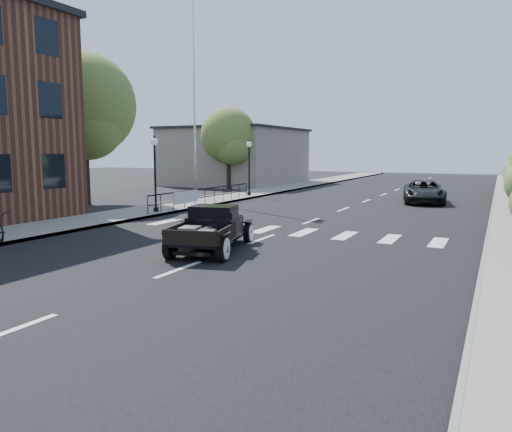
% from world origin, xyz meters
% --- Properties ---
extents(ground, '(120.00, 120.00, 0.00)m').
position_xyz_m(ground, '(0.00, 0.00, 0.00)').
color(ground, black).
rests_on(ground, ground).
extents(road, '(14.00, 80.00, 0.02)m').
position_xyz_m(road, '(0.00, 15.00, 0.01)').
color(road, black).
rests_on(road, ground).
extents(road_markings, '(12.00, 60.00, 0.06)m').
position_xyz_m(road_markings, '(0.00, 10.00, 0.00)').
color(road_markings, silver).
rests_on(road_markings, ground).
extents(sidewalk_left, '(3.00, 80.00, 0.15)m').
position_xyz_m(sidewalk_left, '(-8.50, 15.00, 0.07)').
color(sidewalk_left, gray).
rests_on(sidewalk_left, ground).
extents(low_building_left, '(10.00, 12.00, 5.00)m').
position_xyz_m(low_building_left, '(-15.00, 28.00, 2.50)').
color(low_building_left, gray).
rests_on(low_building_left, ground).
extents(railing, '(0.08, 10.00, 1.00)m').
position_xyz_m(railing, '(-7.30, 10.00, 0.65)').
color(railing, black).
rests_on(railing, sidewalk_left).
extents(banner, '(0.04, 2.20, 0.60)m').
position_xyz_m(banner, '(-7.22, 8.00, 0.45)').
color(banner, silver).
rests_on(banner, sidewalk_left).
extents(lamp_post_b, '(0.36, 0.36, 3.67)m').
position_xyz_m(lamp_post_b, '(-7.60, 6.00, 1.98)').
color(lamp_post_b, black).
rests_on(lamp_post_b, sidewalk_left).
extents(lamp_post_c, '(0.36, 0.36, 3.67)m').
position_xyz_m(lamp_post_c, '(-7.60, 16.00, 1.98)').
color(lamp_post_c, black).
rests_on(lamp_post_c, sidewalk_left).
extents(flagpole, '(0.12, 0.12, 12.95)m').
position_xyz_m(flagpole, '(-9.20, 12.00, 6.62)').
color(flagpole, silver).
rests_on(flagpole, sidewalk_left).
extents(big_tree_near, '(5.84, 5.84, 8.58)m').
position_xyz_m(big_tree_near, '(-14.00, 8.00, 4.29)').
color(big_tree_near, '#556B2E').
rests_on(big_tree_near, ground).
extents(big_tree_far, '(4.46, 4.46, 6.56)m').
position_xyz_m(big_tree_far, '(-12.50, 22.00, 3.28)').
color(big_tree_far, '#556B2E').
rests_on(big_tree_far, ground).
extents(hotrod_pickup, '(2.80, 4.44, 1.43)m').
position_xyz_m(hotrod_pickup, '(-0.53, -0.45, 0.71)').
color(hotrod_pickup, black).
rests_on(hotrod_pickup, ground).
extents(second_car, '(3.09, 5.17, 1.34)m').
position_xyz_m(second_car, '(3.32, 17.29, 0.67)').
color(second_car, black).
rests_on(second_car, ground).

